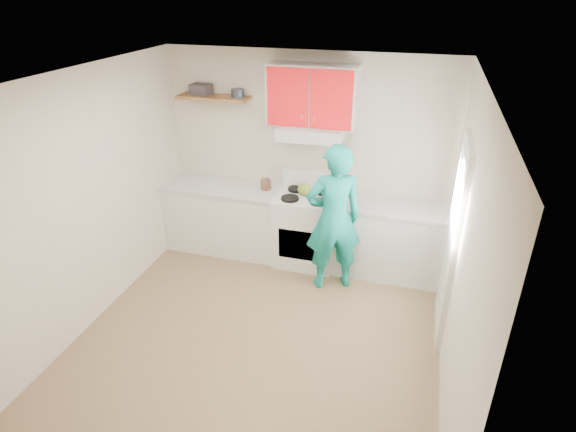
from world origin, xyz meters
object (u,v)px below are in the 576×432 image
(stove, at_px, (307,229))
(kettle, at_px, (304,189))
(person, at_px, (334,219))
(crock, at_px, (266,185))
(tin, at_px, (238,93))

(stove, relative_size, kettle, 5.41)
(kettle, xyz_separation_m, person, (0.47, -0.48, -0.11))
(kettle, xyz_separation_m, crock, (-0.51, 0.03, -0.02))
(stove, distance_m, person, 0.75)
(kettle, bearing_deg, person, -61.32)
(stove, xyz_separation_m, crock, (-0.56, 0.06, 0.52))
(tin, distance_m, person, 1.92)
(stove, relative_size, tin, 5.76)
(tin, distance_m, crock, 1.18)
(kettle, distance_m, crock, 0.51)
(crock, xyz_separation_m, person, (0.98, -0.51, -0.09))
(tin, relative_size, crock, 1.04)
(tin, distance_m, kettle, 1.42)
(stove, relative_size, crock, 5.99)
(tin, relative_size, person, 0.09)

